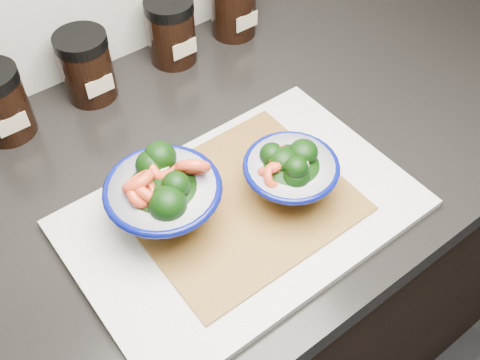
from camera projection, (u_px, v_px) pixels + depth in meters
cabinet at (229, 307)px, 1.19m from camera, size 3.43×0.58×0.86m
countertop at (225, 164)px, 0.84m from camera, size 3.50×0.60×0.04m
cutting_board at (243, 214)px, 0.75m from camera, size 0.45×0.30×0.01m
bamboo_mat at (240, 202)px, 0.75m from camera, size 0.28×0.24×0.00m
bowl_left at (164, 196)px, 0.70m from camera, size 0.15×0.15×0.11m
bowl_right at (290, 173)px, 0.73m from camera, size 0.13×0.13×0.09m
spice_jar_b at (0, 103)px, 0.82m from camera, size 0.08×0.08×0.11m
spice_jar_c at (87, 66)px, 0.87m from camera, size 0.08×0.08×0.11m
spice_jar_d at (171, 31)px, 0.94m from camera, size 0.08×0.08×0.11m
spice_jar_e at (234, 5)px, 0.99m from camera, size 0.08×0.08×0.11m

